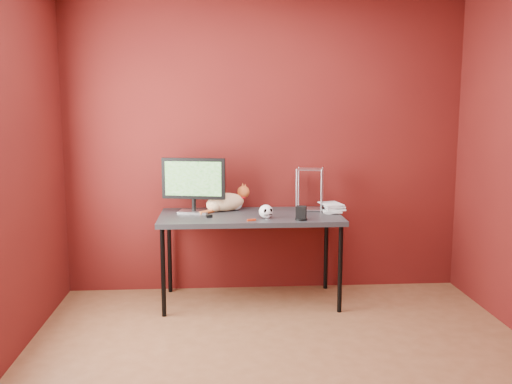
{
  "coord_description": "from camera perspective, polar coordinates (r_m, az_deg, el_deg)",
  "views": [
    {
      "loc": [
        -0.41,
        -3.27,
        1.65
      ],
      "look_at": [
        -0.12,
        1.15,
        0.97
      ],
      "focal_mm": 40.0,
      "sensor_mm": 36.0,
      "label": 1
    }
  ],
  "objects": [
    {
      "name": "speaker",
      "position": [
        4.52,
        4.53,
        -2.17
      ],
      "size": [
        0.1,
        0.1,
        0.11
      ],
      "rotation": [
        0.0,
        0.0,
        -0.27
      ],
      "color": "black",
      "rests_on": "desk"
    },
    {
      "name": "room",
      "position": [
        3.3,
        3.38,
        5.11
      ],
      "size": [
        3.52,
        3.52,
        2.61
      ],
      "color": "brown",
      "rests_on": "ground"
    },
    {
      "name": "black_gadget",
      "position": [
        4.62,
        -4.71,
        -2.42
      ],
      "size": [
        0.06,
        0.04,
        0.02
      ],
      "primitive_type": "cube",
      "rotation": [
        0.0,
        0.0,
        0.33
      ],
      "color": "black",
      "rests_on": "desk"
    },
    {
      "name": "book_stack",
      "position": [
        4.83,
        6.86,
        3.03
      ],
      "size": [
        0.2,
        0.24,
        0.86
      ],
      "rotation": [
        0.0,
        0.0,
        0.11
      ],
      "color": "beige",
      "rests_on": "desk"
    },
    {
      "name": "wire_rack",
      "position": [
        4.94,
        5.39,
        0.29
      ],
      "size": [
        0.25,
        0.22,
        0.36
      ],
      "rotation": [
        0.0,
        0.0,
        -0.24
      ],
      "color": "silver",
      "rests_on": "desk"
    },
    {
      "name": "desk",
      "position": [
        4.74,
        -0.57,
        -2.87
      ],
      "size": [
        1.5,
        0.7,
        0.75
      ],
      "color": "black",
      "rests_on": "ground"
    },
    {
      "name": "monitor",
      "position": [
        4.8,
        -6.27,
        0.96
      ],
      "size": [
        0.53,
        0.22,
        0.46
      ],
      "rotation": [
        0.0,
        0.0,
        -0.2
      ],
      "color": "silver",
      "rests_on": "desk"
    },
    {
      "name": "cat",
      "position": [
        4.89,
        -3.0,
        -0.98
      ],
      "size": [
        0.43,
        0.32,
        0.23
      ],
      "rotation": [
        0.0,
        0.0,
        0.36
      ],
      "color": "orange",
      "rests_on": "desk"
    },
    {
      "name": "pocket_knife",
      "position": [
        4.48,
        -0.45,
        -2.81
      ],
      "size": [
        0.07,
        0.04,
        0.01
      ],
      "primitive_type": "cube",
      "rotation": [
        0.0,
        0.0,
        0.38
      ],
      "color": "#AB280D",
      "rests_on": "desk"
    },
    {
      "name": "skull_mug",
      "position": [
        4.57,
        1.0,
        -1.95
      ],
      "size": [
        0.11,
        0.12,
        0.11
      ],
      "rotation": [
        0.0,
        0.0,
        0.3
      ],
      "color": "white",
      "rests_on": "desk"
    },
    {
      "name": "washer",
      "position": [
        4.54,
        1.18,
        -2.72
      ],
      "size": [
        0.04,
        0.04,
        0.0
      ],
      "primitive_type": "cylinder",
      "color": "silver",
      "rests_on": "desk"
    }
  ]
}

